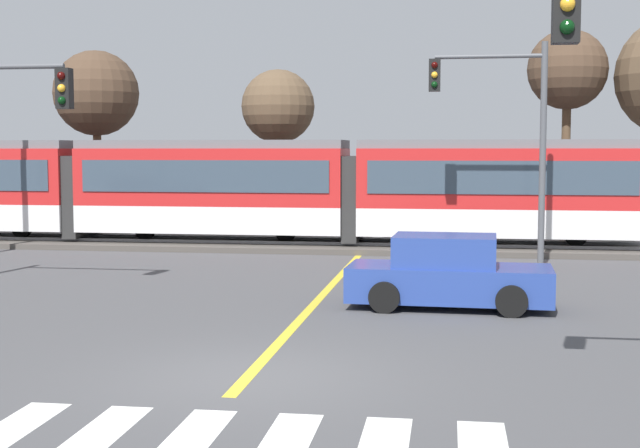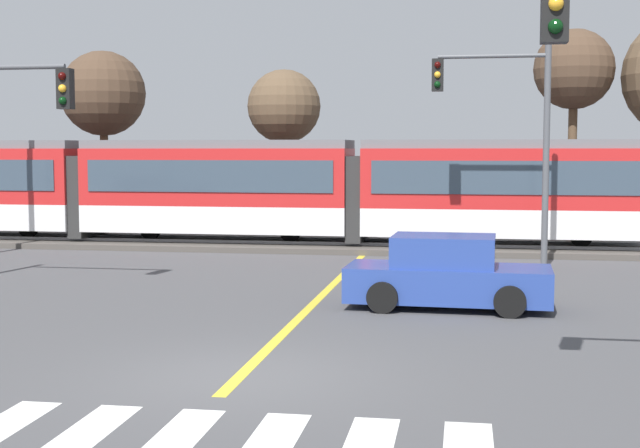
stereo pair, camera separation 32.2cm
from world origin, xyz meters
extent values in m
plane|color=#474749|center=(0.00, 0.00, 0.00)|extent=(200.00, 200.00, 0.00)
cube|color=#4C4742|center=(0.00, 17.01, 0.09)|extent=(120.00, 4.00, 0.18)
cube|color=#939399|center=(0.00, 16.29, 0.23)|extent=(120.00, 0.08, 0.10)
cube|color=#939399|center=(0.00, 17.73, 0.23)|extent=(120.00, 0.08, 0.10)
cylinder|color=black|center=(-12.19, 17.01, 0.53)|extent=(0.70, 0.20, 0.70)
cube|color=silver|center=(-5.16, 17.01, 0.98)|extent=(9.00, 2.60, 0.90)
cube|color=red|center=(-5.16, 17.01, 2.38)|extent=(9.00, 2.60, 1.90)
cube|color=#384756|center=(-5.16, 15.69, 2.43)|extent=(8.28, 0.04, 1.04)
cube|color=slate|center=(-5.16, 17.01, 3.47)|extent=(9.00, 2.39, 0.28)
cylinder|color=black|center=(-2.69, 17.01, 0.53)|extent=(0.70, 0.20, 0.70)
cylinder|color=black|center=(-7.64, 17.01, 0.53)|extent=(0.70, 0.20, 0.70)
cube|color=silver|center=(4.34, 17.01, 0.98)|extent=(9.00, 2.60, 0.90)
cube|color=red|center=(4.34, 17.01, 2.38)|extent=(9.00, 2.60, 1.90)
cube|color=#384756|center=(4.34, 15.69, 2.43)|extent=(8.28, 0.04, 1.04)
cube|color=slate|center=(4.34, 17.01, 3.47)|extent=(9.00, 2.39, 0.28)
cylinder|color=black|center=(6.81, 17.01, 0.53)|extent=(0.70, 0.20, 0.70)
cylinder|color=black|center=(1.86, 17.01, 0.53)|extent=(0.70, 0.20, 0.70)
cube|color=#2D2D2D|center=(-9.91, 17.01, 1.68)|extent=(0.50, 2.34, 2.80)
cube|color=#2D2D2D|center=(-0.41, 17.01, 1.68)|extent=(0.50, 2.34, 2.80)
cube|color=silver|center=(-1.10, -3.08, 0.00)|extent=(0.58, 2.80, 0.01)
cube|color=silver|center=(0.00, -3.07, 0.00)|extent=(0.58, 2.80, 0.01)
cube|color=gold|center=(0.00, 6.97, 0.00)|extent=(0.20, 16.08, 0.01)
cube|color=#284293|center=(2.85, 6.22, 0.52)|extent=(4.26, 1.86, 0.72)
cube|color=#284293|center=(2.75, 6.23, 1.20)|extent=(2.16, 1.60, 0.64)
cube|color=#384756|center=(3.75, 6.19, 1.20)|extent=(0.16, 1.43, 0.52)
cube|color=#384756|center=(2.78, 7.01, 1.20)|extent=(1.79, 0.11, 0.48)
cylinder|color=black|center=(4.15, 7.02, 0.32)|extent=(0.65, 0.24, 0.64)
cylinder|color=black|center=(4.08, 5.32, 0.32)|extent=(0.65, 0.24, 0.64)
cylinder|color=black|center=(1.63, 7.12, 0.32)|extent=(0.65, 0.24, 0.64)
cylinder|color=black|center=(1.56, 5.42, 0.32)|extent=(0.65, 0.24, 0.64)
cylinder|color=#515459|center=(5.34, 13.02, 3.13)|extent=(0.18, 0.18, 6.26)
cylinder|color=#515459|center=(3.84, 13.02, 5.87)|extent=(3.00, 0.12, 0.12)
cube|color=black|center=(2.34, 13.02, 5.37)|extent=(0.32, 0.28, 0.90)
sphere|color=#360605|center=(2.34, 12.87, 5.64)|extent=(0.18, 0.18, 0.18)
sphere|color=#F7AA26|center=(2.34, 12.87, 5.37)|extent=(0.18, 0.18, 0.18)
sphere|color=black|center=(2.34, 12.87, 5.10)|extent=(0.18, 0.18, 0.18)
cube|color=black|center=(-5.68, 6.52, 4.65)|extent=(0.32, 0.28, 0.90)
sphere|color=#360605|center=(-5.68, 6.37, 4.92)|extent=(0.18, 0.18, 0.18)
sphere|color=#F7AA26|center=(-5.68, 6.37, 4.65)|extent=(0.18, 0.18, 0.18)
sphere|color=black|center=(-5.68, 6.37, 4.38)|extent=(0.18, 0.18, 0.18)
cube|color=black|center=(4.25, -1.10, 5.03)|extent=(0.32, 0.28, 0.90)
sphere|color=#F7AA26|center=(4.25, -1.25, 5.03)|extent=(0.18, 0.18, 0.18)
sphere|color=black|center=(4.25, -1.25, 4.76)|extent=(0.18, 0.18, 0.18)
cylinder|color=brown|center=(-11.00, 21.04, 2.41)|extent=(0.32, 0.32, 4.83)
sphere|color=#4C3828|center=(-11.00, 21.04, 5.50)|extent=(3.33, 3.33, 3.33)
cylinder|color=brown|center=(-3.87, 21.68, 2.20)|extent=(0.32, 0.32, 4.40)
sphere|color=brown|center=(-3.87, 21.68, 4.97)|extent=(2.84, 2.84, 2.84)
cylinder|color=brown|center=(6.92, 21.13, 2.80)|extent=(0.32, 0.32, 5.61)
sphere|color=#4C3828|center=(6.92, 21.13, 6.18)|extent=(2.88, 2.88, 2.88)
camera|label=1|loc=(2.95, -12.37, 3.30)|focal=50.00mm
camera|label=2|loc=(3.27, -12.32, 3.30)|focal=50.00mm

